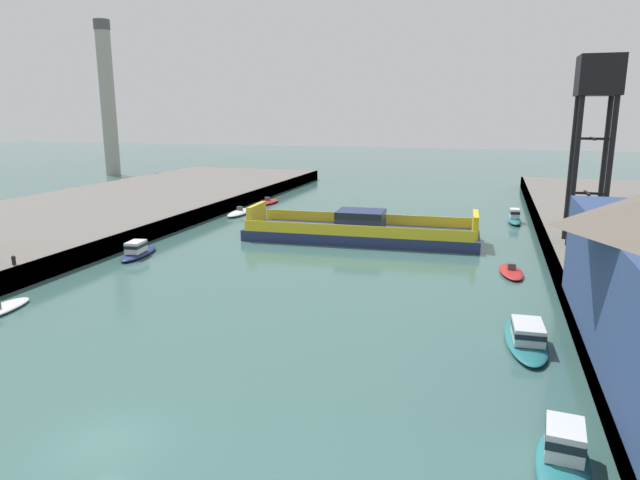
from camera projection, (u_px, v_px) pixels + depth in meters
name	position (u px, v px, depth m)	size (l,w,h in m)	color
ground_plane	(106.00, 443.00, 22.29)	(400.00, 400.00, 0.00)	#3D6660
chain_ferry	(361.00, 231.00, 57.89)	(24.13, 8.16, 3.30)	navy
moored_boat_near_left	(527.00, 336.00, 31.75)	(2.70, 7.77, 1.39)	#237075
moored_boat_mid_left	(564.00, 453.00, 20.60)	(2.39, 5.58, 1.61)	#237075
moored_boat_mid_right	(267.00, 202.00, 81.32)	(2.51, 6.00, 0.99)	red
moored_boat_far_left	(138.00, 251.00, 51.22)	(2.58, 5.98, 1.50)	navy
moored_boat_far_right	(240.00, 212.00, 72.74)	(2.08, 6.55, 1.05)	white
moored_boat_upstream_a	(514.00, 218.00, 66.95)	(1.78, 5.02, 1.69)	#237075
moored_boat_upstream_b	(511.00, 272.00, 45.68)	(2.39, 5.12, 0.90)	red
crane_tower	(597.00, 97.00, 46.35)	(3.37, 3.37, 15.77)	black
bollard_right_aft	(624.00, 377.00, 23.26)	(0.32, 0.32, 0.71)	black
bollard_left_far	(14.00, 260.00, 41.89)	(0.32, 0.32, 0.71)	black
bollard_right_far	(595.00, 316.00, 30.24)	(0.32, 0.32, 0.71)	black
smokestack_distant_a	(107.00, 94.00, 116.19)	(3.24, 3.24, 31.42)	#9E998E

